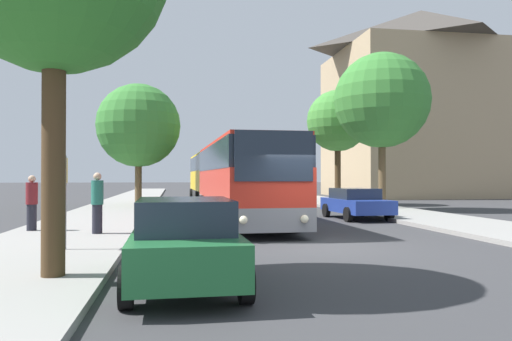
% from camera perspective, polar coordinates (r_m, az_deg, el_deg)
% --- Properties ---
extents(ground_plane, '(300.00, 300.00, 0.00)m').
position_cam_1_polar(ground_plane, '(13.60, 7.13, -8.62)').
color(ground_plane, '#38383A').
rests_on(ground_plane, ground).
extents(sidewalk_left, '(4.00, 120.00, 0.15)m').
position_cam_1_polar(sidewalk_left, '(13.42, -23.23, -8.35)').
color(sidewalk_left, gray).
rests_on(sidewalk_left, ground_plane).
extents(building_right_background, '(15.82, 13.57, 17.77)m').
position_cam_1_polar(building_right_background, '(50.47, 18.38, 7.32)').
color(building_right_background, tan).
rests_on(building_right_background, ground_plane).
extents(bus_front, '(2.99, 12.08, 3.21)m').
position_cam_1_polar(bus_front, '(19.99, -1.64, -1.14)').
color(bus_front, gray).
rests_on(bus_front, ground_plane).
extents(bus_middle, '(2.90, 10.60, 3.32)m').
position_cam_1_polar(bus_middle, '(33.10, -4.90, -0.87)').
color(bus_middle, '#2D2D2D').
rests_on(bus_middle, ground_plane).
extents(parked_car_left_curb, '(1.96, 4.04, 1.50)m').
position_cam_1_polar(parked_car_left_curb, '(8.54, -8.19, -8.07)').
color(parked_car_left_curb, '#236B38').
rests_on(parked_car_left_curb, ground_plane).
extents(parked_car_right_near, '(2.18, 4.26, 1.35)m').
position_cam_1_polar(parked_car_right_near, '(22.51, 11.32, -3.63)').
color(parked_car_right_near, '#233D9E').
rests_on(parked_car_right_near, ground_plane).
extents(bus_stop_sign, '(0.08, 0.45, 2.22)m').
position_cam_1_polar(bus_stop_sign, '(12.67, -21.01, -2.19)').
color(bus_stop_sign, gray).
rests_on(bus_stop_sign, sidewalk_left).
extents(pedestrian_waiting_near, '(0.36, 0.36, 1.85)m').
position_cam_1_polar(pedestrian_waiting_near, '(15.87, -17.68, -3.50)').
color(pedestrian_waiting_near, '#23232D').
rests_on(pedestrian_waiting_near, sidewalk_left).
extents(pedestrian_waiting_far, '(0.36, 0.36, 1.77)m').
position_cam_1_polar(pedestrian_waiting_far, '(17.49, -24.25, -3.36)').
color(pedestrian_waiting_far, '#23232D').
rests_on(pedestrian_waiting_far, sidewalk_left).
extents(tree_left_near, '(4.95, 4.95, 7.24)m').
position_cam_1_polar(tree_left_near, '(30.55, -13.28, 5.01)').
color(tree_left_near, brown).
rests_on(tree_left_near, sidewalk_left).
extents(tree_right_near, '(5.24, 5.24, 8.55)m').
position_cam_1_polar(tree_right_near, '(28.61, 14.19, 7.75)').
color(tree_right_near, brown).
rests_on(tree_right_near, sidewalk_right).
extents(tree_right_mid, '(4.03, 4.03, 7.41)m').
position_cam_1_polar(tree_right_mid, '(33.32, 9.31, 5.58)').
color(tree_right_mid, '#47331E').
rests_on(tree_right_mid, sidewalk_right).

